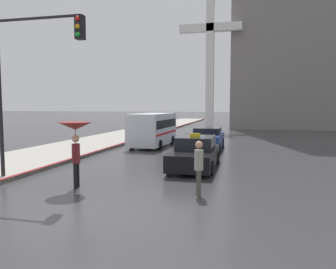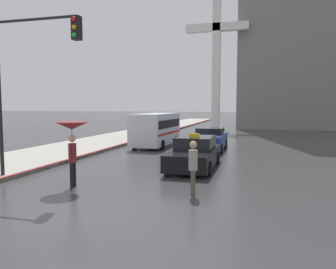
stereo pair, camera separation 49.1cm
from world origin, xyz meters
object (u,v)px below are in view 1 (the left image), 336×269
pedestrian_man (199,164)px  traffic_light (30,65)px  sedan_red (207,139)px  ambulance_van (153,128)px  taxi (195,154)px  monument_cross (210,50)px  pedestrian_with_umbrella (75,133)px

pedestrian_man → traffic_light: (-6.04, 0.24, 3.22)m
sedan_red → pedestrian_man: bearing=95.2°
ambulance_van → sedan_red: bearing=169.8°
taxi → ambulance_van: 8.30m
ambulance_van → traffic_light: bearing=86.1°
taxi → monument_cross: monument_cross is taller
taxi → pedestrian_with_umbrella: bearing=52.6°
sedan_red → pedestrian_man: (0.98, -10.81, 0.33)m
pedestrian_with_umbrella → ambulance_van: bearing=-4.7°
traffic_light → taxi: bearing=38.6°
pedestrian_with_umbrella → pedestrian_man: (4.19, 0.03, -0.87)m
ambulance_van → monument_cross: monument_cross is taller
ambulance_van → taxi: bearing=121.4°
taxi → sedan_red: bearing=-88.2°
sedan_red → monument_cross: size_ratio=0.29×
taxi → sedan_red: size_ratio=0.95×
ambulance_van → pedestrian_with_umbrella: bearing=95.3°
monument_cross → taxi: bearing=-85.2°
pedestrian_man → ambulance_van: bearing=-175.4°
pedestrian_with_umbrella → traffic_light: 3.00m
sedan_red → ambulance_van: size_ratio=0.91×
ambulance_van → monument_cross: size_ratio=0.32×
traffic_light → monument_cross: (3.17, 28.97, 5.15)m
sedan_red → traffic_light: (-5.06, -10.57, 3.55)m
sedan_red → traffic_light: traffic_light is taller
taxi → traffic_light: (-5.26, -4.19, 3.57)m
ambulance_van → pedestrian_with_umbrella: size_ratio=2.33×
taxi → monument_cross: bearing=-85.2°
pedestrian_with_umbrella → pedestrian_man: 4.28m
monument_cross → ambulance_van: bearing=-96.4°
sedan_red → pedestrian_with_umbrella: (-3.21, -10.84, 1.20)m
traffic_light → ambulance_van: bearing=84.0°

